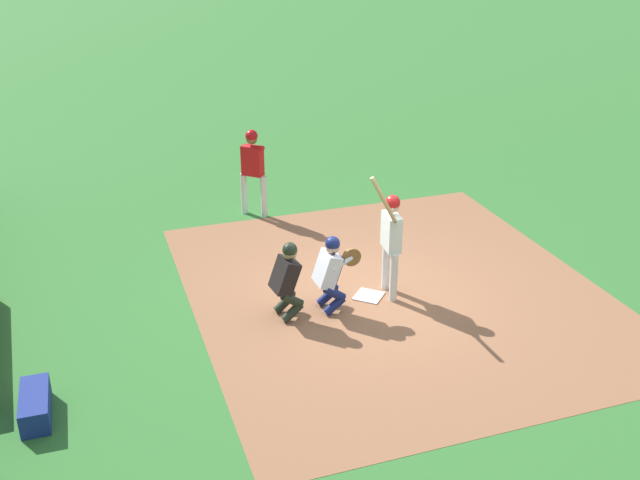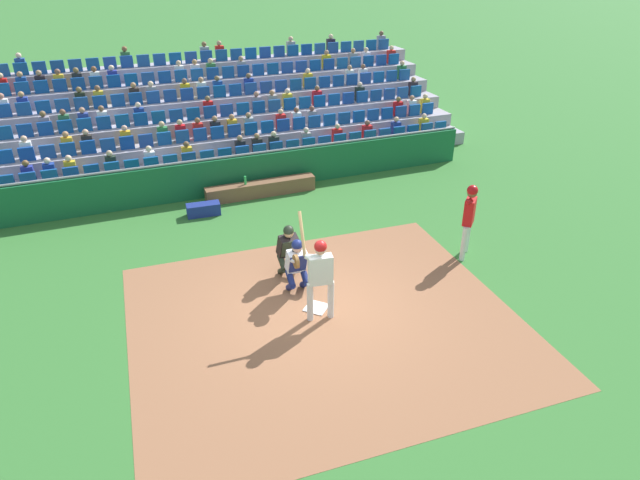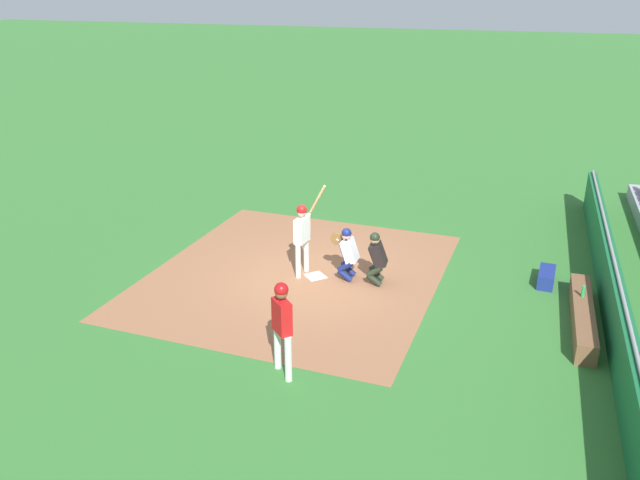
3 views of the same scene
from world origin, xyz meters
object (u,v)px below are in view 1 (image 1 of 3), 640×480
object	(u,v)px
batter_at_plate	(391,234)
on_deck_batter	(253,163)
catcher_crouching	(331,270)
home_plate_umpire	(287,277)
home_plate_marker	(369,296)
equipment_duffel_bag	(35,405)

from	to	relation	value
batter_at_plate	on_deck_batter	world-z (taller)	batter_at_plate
catcher_crouching	on_deck_batter	distance (m)	4.32
batter_at_plate	home_plate_umpire	size ratio (longest dim) A/B	1.73
home_plate_marker	equipment_duffel_bag	size ratio (longest dim) A/B	0.48
home_plate_marker	catcher_crouching	size ratio (longest dim) A/B	0.34
home_plate_marker	equipment_duffel_bag	xyz separation A→B (m)	(1.31, -5.33, 0.15)
on_deck_batter	catcher_crouching	bearing A→B (deg)	-0.16
batter_at_plate	home_plate_umpire	world-z (taller)	batter_at_plate
batter_at_plate	catcher_crouching	size ratio (longest dim) A/B	1.72
home_plate_umpire	on_deck_batter	world-z (taller)	on_deck_batter
home_plate_marker	on_deck_batter	distance (m)	4.36
batter_at_plate	home_plate_marker	bearing A→B (deg)	-99.46
home_plate_umpire	equipment_duffel_bag	world-z (taller)	home_plate_umpire
home_plate_marker	batter_at_plate	world-z (taller)	batter_at_plate
home_plate_umpire	equipment_duffel_bag	bearing A→B (deg)	-72.59
batter_at_plate	catcher_crouching	xyz separation A→B (m)	(0.10, -1.09, -0.40)
home_plate_marker	batter_at_plate	distance (m)	1.16
home_plate_marker	on_deck_batter	size ratio (longest dim) A/B	0.24
home_plate_marker	catcher_crouching	xyz separation A→B (m)	(0.16, -0.75, 0.71)
home_plate_marker	home_plate_umpire	size ratio (longest dim) A/B	0.34
batter_at_plate	equipment_duffel_bag	bearing A→B (deg)	-77.51
batter_at_plate	home_plate_umpire	distance (m)	1.86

